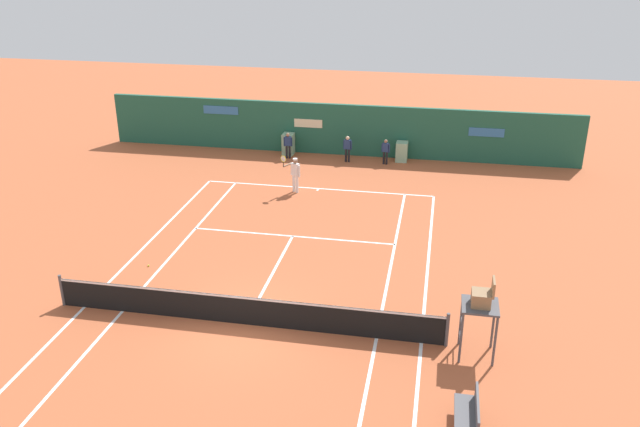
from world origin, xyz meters
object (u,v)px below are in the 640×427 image
player_on_baseline (295,172)px  player_bench (469,413)px  ball_kid_right_post (348,147)px  tennis_ball_near_service_line (148,266)px  ball_kid_centre_post (288,144)px  umpire_chair (481,304)px  ball_kid_left_post (386,150)px

player_on_baseline → player_bench: bearing=143.9°
ball_kid_right_post → tennis_ball_near_service_line: size_ratio=20.25×
player_on_baseline → ball_kid_centre_post: size_ratio=1.35×
umpire_chair → player_bench: bearing=175.2°
tennis_ball_near_service_line → player_bench: bearing=-30.2°
ball_kid_left_post → ball_kid_right_post: size_ratio=0.95×
ball_kid_left_post → ball_kid_right_post: ball_kid_right_post is taller
ball_kid_centre_post → tennis_ball_near_service_line: 13.01m
player_bench → ball_kid_right_post: (-5.82, 19.25, 0.28)m
umpire_chair → ball_kid_centre_post: 18.55m
ball_kid_centre_post → ball_kid_right_post: size_ratio=1.00×
ball_kid_left_post → ball_kid_centre_post: bearing=8.0°
ball_kid_left_post → player_on_baseline: bearing=60.3°
player_on_baseline → tennis_ball_near_service_line: 8.88m
player_bench → ball_kid_centre_post: size_ratio=1.10×
ball_kid_left_post → ball_kid_centre_post: 5.10m
ball_kid_left_post → ball_kid_centre_post: (-5.10, 0.00, 0.03)m
player_bench → ball_kid_right_post: 20.11m
ball_kid_left_post → ball_kid_right_post: (-1.96, 0.00, 0.04)m
player_on_baseline → ball_kid_centre_post: (-1.44, 4.73, -0.19)m
player_on_baseline → ball_kid_right_post: size_ratio=1.34×
player_bench → player_on_baseline: 16.36m
player_on_baseline → ball_kid_left_post: (3.66, 4.73, -0.22)m
ball_kid_right_post → ball_kid_centre_post: bearing=6.2°
ball_kid_right_post → tennis_ball_near_service_line: bearing=74.0°
player_on_baseline → ball_kid_centre_post: bearing=-46.5°
player_bench → tennis_ball_near_service_line: bearing=59.8°
player_on_baseline → ball_kid_left_post: bearing=-101.2°
ball_kid_centre_post → ball_kid_right_post: bearing=172.9°
ball_kid_centre_post → ball_kid_right_post: 3.14m
player_on_baseline → ball_kid_left_post: size_ratio=1.41×
ball_kid_left_post → player_bench: bearing=109.4°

